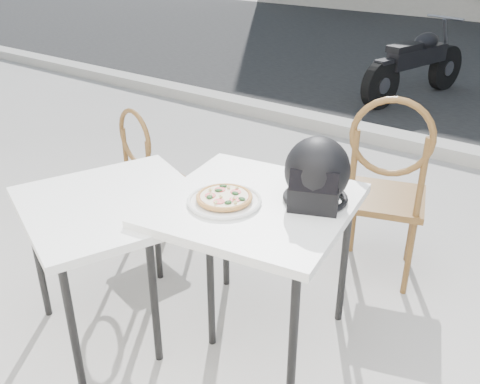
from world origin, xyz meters
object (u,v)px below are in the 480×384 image
Objects in this scene: plate at (224,201)px; helmet at (317,175)px; motorcycle at (416,65)px; cafe_chair_main at (387,182)px; pizza at (224,197)px; cafe_chair_side at (150,170)px; cafe_table_side at (114,213)px; cafe_table_main at (255,215)px.

plate is 0.42m from helmet.
motorcycle reaches higher than plate.
plate is 1.04m from cafe_chair_main.
cafe_chair_side reaches higher than pizza.
cafe_chair_side reaches higher than cafe_table_side.
plate is 4.80m from motorcycle.
cafe_table_main is 1.14m from cafe_chair_side.
cafe_chair_side is (-1.28, 0.22, -0.40)m from helmet.
motorcycle is (-0.27, 4.95, -0.29)m from cafe_table_side.
cafe_chair_main is 3.94m from motorcycle.
cafe_table_main is 0.67m from cafe_table_side.
cafe_chair_side reaches higher than cafe_table_main.
motorcycle is (-0.85, 4.62, -0.32)m from cafe_table_main.
plate is at bearing -136.14° from cafe_table_main.
pizza is at bearing 50.06° from cafe_chair_main.
pizza is at bearing -164.05° from helmet.
pizza is at bearing -65.74° from motorcycle.
cafe_chair_main is at bearing 71.24° from cafe_table_main.
helmet is at bearing 38.23° from pizza.
helmet is 4.62m from motorcycle.
plate is 0.33× the size of cafe_table_side.
plate is 0.30× the size of cafe_chair_main.
cafe_chair_main is 0.63× the size of motorcycle.
helmet is 0.76m from cafe_chair_main.
cafe_table_main is 4.71m from motorcycle.
plate is at bearing 50.06° from cafe_chair_main.
cafe_table_side is (-0.87, -1.19, 0.05)m from cafe_chair_main.
pizza is at bearing 59.57° from plate.
cafe_table_main is 1.01× the size of cafe_chair_side.
motorcycle is (-0.75, 4.72, -0.42)m from pizza.
plate is 0.02m from pizza.
cafe_chair_main reaches higher than motorcycle.
cafe_table_main is at bearing -166.93° from helmet.
helmet reaches higher than cafe_chair_side.
pizza is at bearing 26.05° from cafe_table_side.
cafe_chair_main is 1.47m from cafe_table_side.
cafe_chair_side is at bearing 153.60° from plate.
plate reaches higher than cafe_table_main.
motorcycle is at bearing 81.18° from helmet.
helmet is 0.42× the size of cafe_chair_side.
helmet reaches higher than cafe_table_side.
pizza is 0.33× the size of cafe_chair_side.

